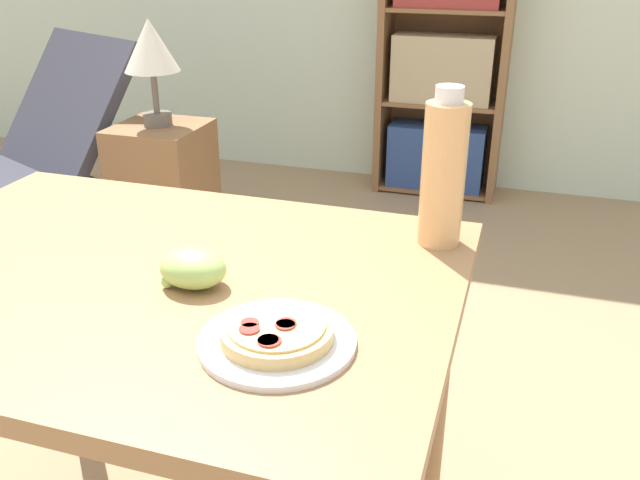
% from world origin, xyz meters
% --- Properties ---
extents(dining_table, '(1.05, 0.76, 0.75)m').
position_xyz_m(dining_table, '(0.10, -0.13, 0.63)').
color(dining_table, '#A37549').
rests_on(dining_table, ground_plane).
extents(pizza_on_plate, '(0.22, 0.22, 0.04)m').
position_xyz_m(pizza_on_plate, '(0.39, -0.27, 0.77)').
color(pizza_on_plate, white).
rests_on(pizza_on_plate, dining_table).
extents(grape_bunch, '(0.11, 0.09, 0.06)m').
position_xyz_m(grape_bunch, '(0.20, -0.15, 0.79)').
color(grape_bunch, '#A8CC66').
rests_on(grape_bunch, dining_table).
extents(drink_bottle, '(0.08, 0.08, 0.29)m').
position_xyz_m(drink_bottle, '(0.55, 0.14, 0.89)').
color(drink_bottle, '#EFB270').
rests_on(drink_bottle, dining_table).
extents(lounge_chair_near, '(0.85, 0.95, 0.88)m').
position_xyz_m(lounge_chair_near, '(-1.26, 1.22, 0.29)').
color(lounge_chair_near, slate).
rests_on(lounge_chair_near, ground_plane).
extents(bookshelf, '(0.63, 0.28, 1.40)m').
position_xyz_m(bookshelf, '(0.24, 2.46, 0.67)').
color(bookshelf, brown).
rests_on(bookshelf, ground_plane).
extents(side_table, '(0.34, 0.34, 0.59)m').
position_xyz_m(side_table, '(-0.70, 1.27, 0.29)').
color(side_table, brown).
rests_on(side_table, ground_plane).
extents(table_lamp, '(0.21, 0.21, 0.40)m').
position_xyz_m(table_lamp, '(-0.70, 1.27, 0.87)').
color(table_lamp, '#665B51').
rests_on(table_lamp, side_table).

